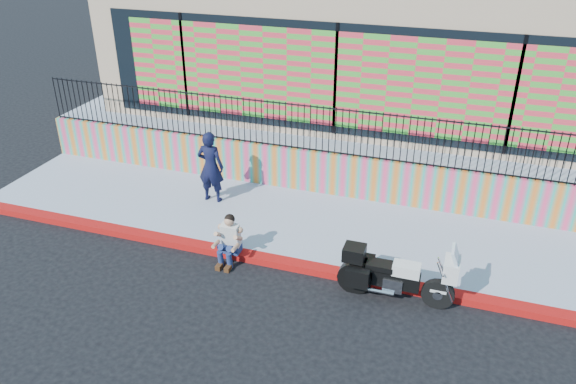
% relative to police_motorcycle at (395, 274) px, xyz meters
% --- Properties ---
extents(ground, '(90.00, 90.00, 0.00)m').
position_rel_police_motorcycle_xyz_m(ground, '(-2.37, 0.35, -0.57)').
color(ground, black).
rests_on(ground, ground).
extents(red_curb, '(16.00, 0.30, 0.15)m').
position_rel_police_motorcycle_xyz_m(red_curb, '(-2.37, 0.35, -0.50)').
color(red_curb, '#9D0B0C').
rests_on(red_curb, ground).
extents(sidewalk, '(16.00, 3.00, 0.15)m').
position_rel_police_motorcycle_xyz_m(sidewalk, '(-2.37, 2.00, -0.50)').
color(sidewalk, '#8E97AA').
rests_on(sidewalk, ground).
extents(mural_wall, '(16.00, 0.20, 1.10)m').
position_rel_police_motorcycle_xyz_m(mural_wall, '(-2.37, 3.60, 0.13)').
color(mural_wall, '#EC3E6F').
rests_on(mural_wall, sidewalk).
extents(metal_fence, '(15.80, 0.04, 1.20)m').
position_rel_police_motorcycle_xyz_m(metal_fence, '(-2.37, 3.60, 1.28)').
color(metal_fence, black).
rests_on(metal_fence, mural_wall).
extents(elevated_platform, '(16.00, 10.00, 1.25)m').
position_rel_police_motorcycle_xyz_m(elevated_platform, '(-2.37, 8.70, 0.05)').
color(elevated_platform, '#8E97AA').
rests_on(elevated_platform, ground).
extents(storefront_building, '(14.00, 8.06, 4.00)m').
position_rel_police_motorcycle_xyz_m(storefront_building, '(-2.37, 8.48, 2.68)').
color(storefront_building, tan).
rests_on(storefront_building, elevated_platform).
extents(police_motorcycle, '(2.19, 0.72, 1.36)m').
position_rel_police_motorcycle_xyz_m(police_motorcycle, '(0.00, 0.00, 0.00)').
color(police_motorcycle, black).
rests_on(police_motorcycle, ground).
extents(police_officer, '(0.67, 0.45, 1.82)m').
position_rel_police_motorcycle_xyz_m(police_officer, '(-4.89, 2.30, 0.49)').
color(police_officer, black).
rests_on(police_officer, sidewalk).
extents(seated_man, '(0.54, 0.71, 1.06)m').
position_rel_police_motorcycle_xyz_m(seated_man, '(-3.48, 0.11, -0.12)').
color(seated_man, navy).
rests_on(seated_man, ground).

